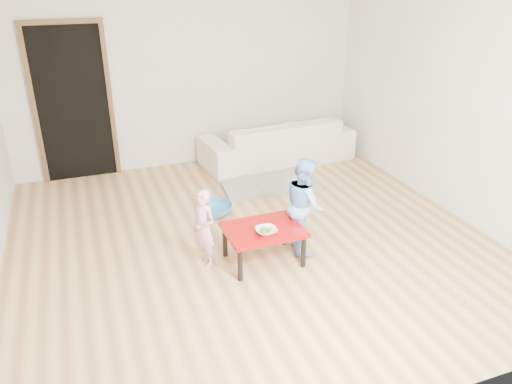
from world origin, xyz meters
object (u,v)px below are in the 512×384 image
child_pink (204,229)px  child_blue (305,205)px  sofa (277,141)px  red_table (264,245)px  bowl (266,231)px  basin (215,210)px

child_pink → child_blue: size_ratio=0.80×
sofa → red_table: sofa is taller
red_table → bowl: (-0.01, -0.10, 0.21)m
red_table → basin: (-0.17, 1.15, -0.12)m
child_blue → red_table: bearing=111.4°
child_blue → child_pink: bearing=96.8°
sofa → red_table: 2.79m
child_pink → basin: 1.13m
sofa → bowl: 2.88m
basin → child_pink: bearing=-111.3°
child_blue → basin: child_blue is taller
sofa → child_pink: 2.94m
sofa → bowl: bearing=60.3°
sofa → child_pink: bearing=48.4°
sofa → basin: bearing=40.0°
child_blue → basin: 1.32m
bowl → basin: 1.31m
bowl → child_pink: size_ratio=0.25×
red_table → basin: bearing=98.5°
sofa → bowl: sofa is taller
child_pink → sofa: bearing=116.1°
basin → red_table: bearing=-81.5°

